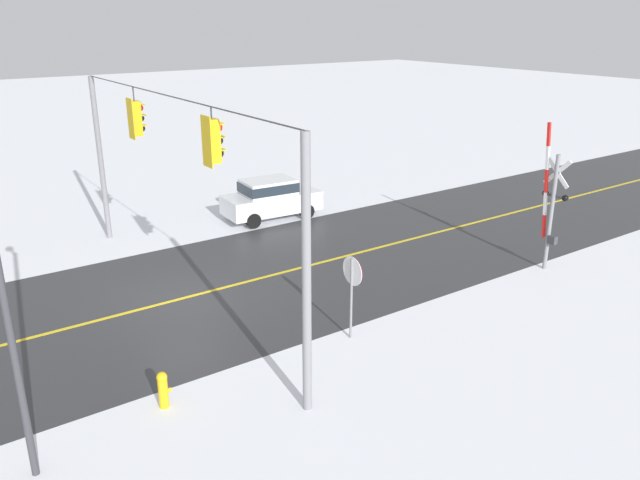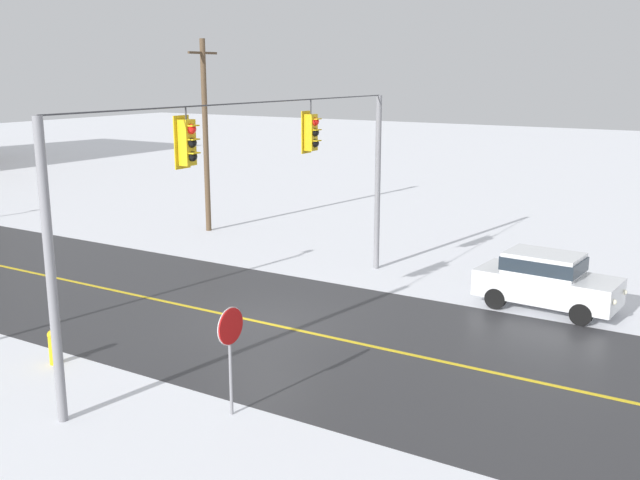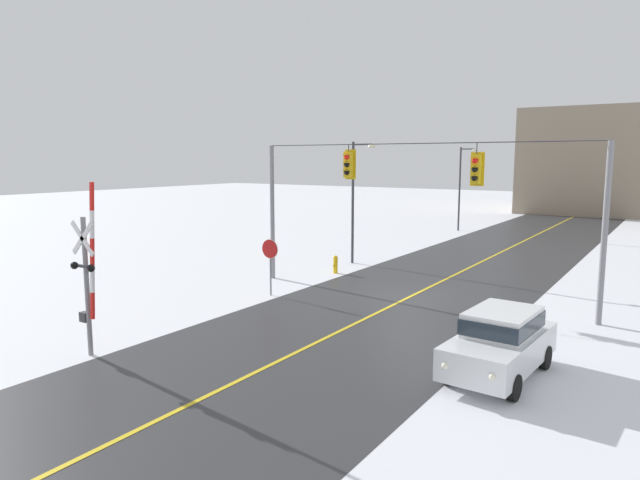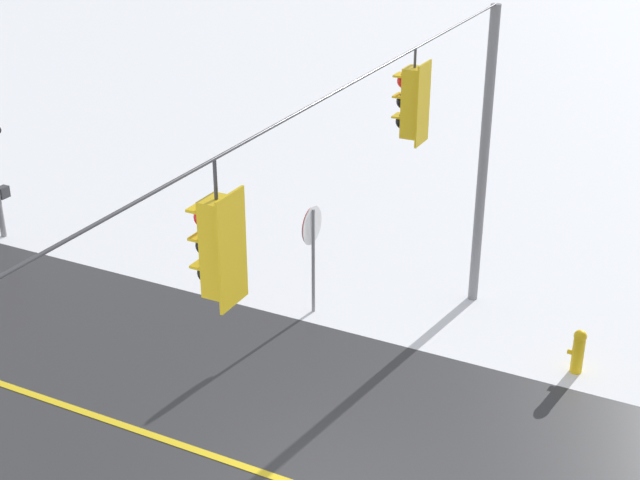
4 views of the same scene
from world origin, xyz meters
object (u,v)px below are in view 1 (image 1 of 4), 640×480
Objects in this scene: railroad_crossing at (551,204)px; parked_car_white at (271,197)px; stop_sign at (352,279)px; fire_hydrant at (163,389)px.

railroad_crossing is 1.16× the size of parked_car_white.
stop_sign is 11.08m from parked_car_white.
stop_sign is at bearing -88.30° from fire_hydrant.
parked_car_white is (10.42, -3.68, -0.76)m from stop_sign.
parked_car_white is 4.88× the size of fire_hydrant.
railroad_crossing reaches higher than fire_hydrant.
fire_hydrant is at bearing 91.70° from stop_sign.
stop_sign is 2.67× the size of fire_hydrant.
stop_sign reaches higher than fire_hydrant.
railroad_crossing is at bearing -88.76° from fire_hydrant.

